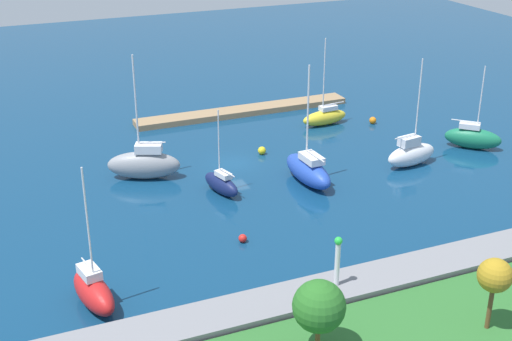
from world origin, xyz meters
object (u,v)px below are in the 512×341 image
(sailboat_gray_near_pier, at_px, (144,164))
(sailboat_green_lone_north, at_px, (473,137))
(sailboat_navy_inner_mooring, at_px, (221,183))
(sailboat_red_east_end, at_px, (93,291))
(pier_dock, at_px, (243,111))
(harbor_beacon, at_px, (338,258))
(sailboat_blue_lone_south, at_px, (308,170))
(mooring_buoy_red, at_px, (243,238))
(mooring_buoy_yellow, at_px, (262,151))
(park_tree_center, at_px, (495,276))
(sailboat_yellow_far_north, at_px, (325,117))
(park_tree_west, at_px, (319,306))
(mooring_buoy_orange, at_px, (373,120))
(sailboat_white_west_end, at_px, (411,153))

(sailboat_gray_near_pier, height_order, sailboat_green_lone_north, sailboat_gray_near_pier)
(sailboat_navy_inner_mooring, relative_size, sailboat_red_east_end, 0.76)
(pier_dock, xyz_separation_m, sailboat_navy_inner_mooring, (10.44, 20.49, 0.63))
(harbor_beacon, height_order, sailboat_blue_lone_south, sailboat_blue_lone_south)
(sailboat_gray_near_pier, distance_m, sailboat_green_lone_north, 35.21)
(sailboat_gray_near_pier, bearing_deg, mooring_buoy_red, 127.30)
(pier_dock, xyz_separation_m, mooring_buoy_yellow, (3.16, 13.12, 0.08))
(park_tree_center, distance_m, sailboat_yellow_far_north, 42.06)
(harbor_beacon, relative_size, sailboat_blue_lone_south, 0.32)
(sailboat_navy_inner_mooring, bearing_deg, mooring_buoy_red, 155.52)
(park_tree_west, bearing_deg, mooring_buoy_yellow, -107.72)
(park_tree_center, distance_m, sailboat_gray_near_pier, 36.51)
(pier_dock, relative_size, sailboat_gray_near_pier, 2.21)
(sailboat_gray_near_pier, height_order, mooring_buoy_red, sailboat_gray_near_pier)
(mooring_buoy_orange, bearing_deg, sailboat_white_west_end, 75.81)
(harbor_beacon, xyz_separation_m, sailboat_gray_near_pier, (6.83, -26.11, -2.16))
(sailboat_white_west_end, height_order, mooring_buoy_yellow, sailboat_white_west_end)
(pier_dock, relative_size, mooring_buoy_yellow, 31.95)
(mooring_buoy_yellow, bearing_deg, harbor_beacon, 77.27)
(sailboat_gray_near_pier, bearing_deg, sailboat_white_west_end, -173.40)
(mooring_buoy_yellow, height_order, mooring_buoy_red, mooring_buoy_yellow)
(sailboat_blue_lone_south, relative_size, mooring_buoy_red, 16.69)
(park_tree_center, xyz_separation_m, sailboat_gray_near_pier, (13.48, -33.75, -3.49))
(sailboat_white_west_end, distance_m, mooring_buoy_red, 23.23)
(harbor_beacon, relative_size, mooring_buoy_yellow, 4.38)
(sailboat_blue_lone_south, xyz_separation_m, sailboat_green_lone_north, (-20.47, -1.24, -0.12))
(park_tree_west, height_order, sailboat_green_lone_north, sailboat_green_lone_north)
(sailboat_navy_inner_mooring, xyz_separation_m, sailboat_green_lone_north, (-28.98, -0.21, 0.24))
(sailboat_navy_inner_mooring, xyz_separation_m, mooring_buoy_yellow, (-7.28, -7.37, -0.55))
(park_tree_west, height_order, sailboat_blue_lone_south, sailboat_blue_lone_south)
(sailboat_navy_inner_mooring, relative_size, sailboat_green_lone_north, 0.89)
(harbor_beacon, height_order, sailboat_gray_near_pier, sailboat_gray_near_pier)
(park_tree_center, distance_m, sailboat_blue_lone_south, 26.85)
(sailboat_blue_lone_south, bearing_deg, pier_dock, -7.72)
(mooring_buoy_red, relative_size, mooring_buoy_orange, 0.83)
(park_tree_west, xyz_separation_m, sailboat_yellow_far_north, (-21.01, -38.55, -3.41))
(sailboat_blue_lone_south, bearing_deg, harbor_beacon, 156.08)
(sailboat_white_west_end, xyz_separation_m, sailboat_green_lone_north, (-8.88, -1.44, -0.07))
(pier_dock, height_order, sailboat_navy_inner_mooring, sailboat_navy_inner_mooring)
(sailboat_white_west_end, relative_size, mooring_buoy_orange, 13.28)
(mooring_buoy_yellow, height_order, mooring_buoy_orange, mooring_buoy_yellow)
(park_tree_center, bearing_deg, sailboat_green_lone_north, -127.34)
(sailboat_gray_near_pier, distance_m, sailboat_navy_inner_mooring, 8.41)
(sailboat_red_east_end, xyz_separation_m, mooring_buoy_orange, (-37.66, -24.90, -0.81))
(mooring_buoy_red, bearing_deg, sailboat_white_west_end, -159.37)
(sailboat_navy_inner_mooring, bearing_deg, sailboat_green_lone_north, -104.25)
(harbor_beacon, bearing_deg, sailboat_gray_near_pier, -75.34)
(sailboat_navy_inner_mooring, height_order, mooring_buoy_red, sailboat_navy_inner_mooring)
(sailboat_yellow_far_north, xyz_separation_m, mooring_buoy_orange, (-5.43, 1.92, -0.58))
(harbor_beacon, relative_size, sailboat_gray_near_pier, 0.30)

